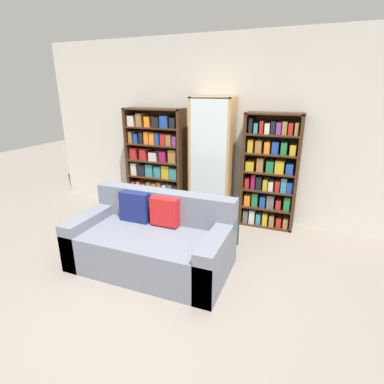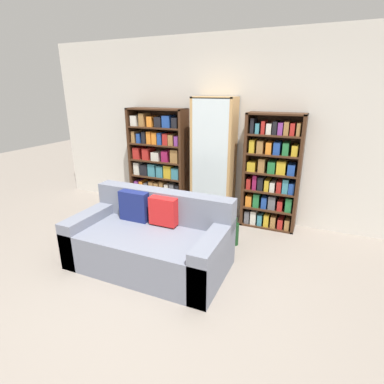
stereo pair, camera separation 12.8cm
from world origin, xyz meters
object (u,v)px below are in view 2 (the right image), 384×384
Objects in this scene: display_cabinet at (214,160)px; wine_bottle at (235,234)px; couch at (151,241)px; bookshelf_right at (271,175)px; bookshelf_left at (159,162)px.

display_cabinet is 1.22m from wine_bottle.
bookshelf_right is at bearing 56.58° from couch.
display_cabinet reaches higher than couch.
couch is at bearing -123.42° from bookshelf_right.
display_cabinet is 4.83× the size of wine_bottle.
display_cabinet reaches higher than bookshelf_right.
display_cabinet is at bearing 83.32° from couch.
couch is at bearing -63.99° from bookshelf_left.
bookshelf_right is (1.83, 0.00, -0.01)m from bookshelf_left.
bookshelf_left is 0.90× the size of display_cabinet.
bookshelf_left is at bearing 153.72° from wine_bottle.
bookshelf_right is at bearing 69.84° from wine_bottle.
wine_bottle is at bearing 47.07° from couch.
couch is 1.98m from bookshelf_right.
display_cabinet is 0.88m from bookshelf_right.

